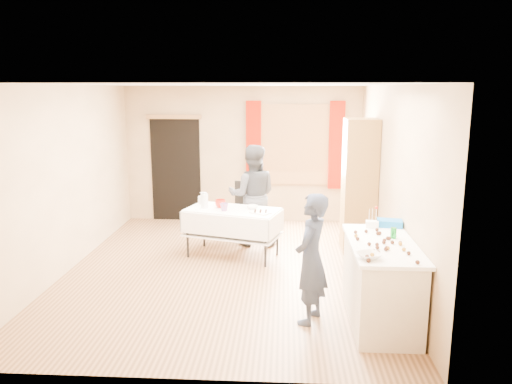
# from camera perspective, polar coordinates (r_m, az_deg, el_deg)

# --- Properties ---
(floor) EXTENTS (4.50, 5.50, 0.02)m
(floor) POSITION_cam_1_polar(r_m,az_deg,el_deg) (7.26, -3.36, -8.94)
(floor) COLOR #9E7047
(floor) RESTS_ON ground
(ceiling) EXTENTS (4.50, 5.50, 0.02)m
(ceiling) POSITION_cam_1_polar(r_m,az_deg,el_deg) (6.79, -3.64, 12.22)
(ceiling) COLOR white
(ceiling) RESTS_ON floor
(wall_back) EXTENTS (4.50, 0.02, 2.60)m
(wall_back) POSITION_cam_1_polar(r_m,az_deg,el_deg) (9.62, -1.55, 4.29)
(wall_back) COLOR tan
(wall_back) RESTS_ON floor
(wall_front) EXTENTS (4.50, 0.02, 2.60)m
(wall_front) POSITION_cam_1_polar(r_m,az_deg,el_deg) (4.25, -7.89, -5.55)
(wall_front) COLOR tan
(wall_front) RESTS_ON floor
(wall_left) EXTENTS (0.02, 5.50, 2.60)m
(wall_left) POSITION_cam_1_polar(r_m,az_deg,el_deg) (7.51, -20.88, 1.38)
(wall_left) COLOR tan
(wall_left) RESTS_ON floor
(wall_right) EXTENTS (0.02, 5.50, 2.60)m
(wall_right) POSITION_cam_1_polar(r_m,az_deg,el_deg) (7.01, 15.19, 1.04)
(wall_right) COLOR tan
(wall_right) RESTS_ON floor
(window_frame) EXTENTS (1.32, 0.06, 1.52)m
(window_frame) POSITION_cam_1_polar(r_m,az_deg,el_deg) (9.52, 4.45, 5.40)
(window_frame) COLOR olive
(window_frame) RESTS_ON wall_back
(window_pane) EXTENTS (1.20, 0.02, 1.40)m
(window_pane) POSITION_cam_1_polar(r_m,az_deg,el_deg) (9.51, 4.45, 5.39)
(window_pane) COLOR white
(window_pane) RESTS_ON wall_back
(curtain_left) EXTENTS (0.28, 0.06, 1.65)m
(curtain_left) POSITION_cam_1_polar(r_m,az_deg,el_deg) (9.49, -0.28, 5.41)
(curtain_left) COLOR #981000
(curtain_left) RESTS_ON wall_back
(curtain_right) EXTENTS (0.28, 0.06, 1.65)m
(curtain_right) POSITION_cam_1_polar(r_m,az_deg,el_deg) (9.52, 9.18, 5.28)
(curtain_right) COLOR #981000
(curtain_right) RESTS_ON wall_back
(doorway) EXTENTS (0.95, 0.04, 2.00)m
(doorway) POSITION_cam_1_polar(r_m,az_deg,el_deg) (9.83, -9.14, 2.54)
(doorway) COLOR black
(doorway) RESTS_ON floor
(door_lintel) EXTENTS (1.05, 0.06, 0.08)m
(door_lintel) POSITION_cam_1_polar(r_m,az_deg,el_deg) (9.69, -9.38, 8.48)
(door_lintel) COLOR olive
(door_lintel) RESTS_ON wall_back
(cabinet) EXTENTS (0.50, 0.60, 2.10)m
(cabinet) POSITION_cam_1_polar(r_m,az_deg,el_deg) (8.02, 11.70, 0.72)
(cabinet) COLOR olive
(cabinet) RESTS_ON floor
(counter) EXTENTS (0.71, 1.50, 0.91)m
(counter) POSITION_cam_1_polar(r_m,az_deg,el_deg) (5.77, 14.05, -9.97)
(counter) COLOR beige
(counter) RESTS_ON floor
(party_table) EXTENTS (1.57, 1.11, 0.75)m
(party_table) POSITION_cam_1_polar(r_m,az_deg,el_deg) (7.68, -2.68, -4.15)
(party_table) COLOR black
(party_table) RESTS_ON floor
(chair) EXTENTS (0.50, 0.50, 0.97)m
(chair) POSITION_cam_1_polar(r_m,az_deg,el_deg) (8.64, -1.56, -3.41)
(chair) COLOR black
(chair) RESTS_ON floor
(girl) EXTENTS (0.77, 0.72, 1.46)m
(girl) POSITION_cam_1_polar(r_m,az_deg,el_deg) (5.53, 6.31, -7.60)
(girl) COLOR #222B43
(girl) RESTS_ON floor
(woman) EXTENTS (0.85, 0.69, 1.67)m
(woman) POSITION_cam_1_polar(r_m,az_deg,el_deg) (8.17, -0.40, -0.38)
(woman) COLOR black
(woman) RESTS_ON floor
(soda_can) EXTENTS (0.09, 0.09, 0.12)m
(soda_can) POSITION_cam_1_polar(r_m,az_deg,el_deg) (5.79, 15.43, -4.54)
(soda_can) COLOR #107B22
(soda_can) RESTS_ON counter
(mixing_bowl) EXTENTS (0.39, 0.39, 0.06)m
(mixing_bowl) POSITION_cam_1_polar(r_m,az_deg,el_deg) (5.08, 12.75, -7.11)
(mixing_bowl) COLOR white
(mixing_bowl) RESTS_ON counter
(foam_block) EXTENTS (0.16, 0.12, 0.08)m
(foam_block) POSITION_cam_1_polar(r_m,az_deg,el_deg) (6.18, 13.13, -3.61)
(foam_block) COLOR white
(foam_block) RESTS_ON counter
(blue_basket) EXTENTS (0.33, 0.25, 0.08)m
(blue_basket) POSITION_cam_1_polar(r_m,az_deg,el_deg) (6.28, 15.02, -3.45)
(blue_basket) COLOR blue
(blue_basket) RESTS_ON counter
(pitcher) EXTENTS (0.12, 0.12, 0.22)m
(pitcher) POSITION_cam_1_polar(r_m,az_deg,el_deg) (7.68, -5.91, -1.02)
(pitcher) COLOR silver
(pitcher) RESTS_ON party_table
(cup_red) EXTENTS (0.20, 0.20, 0.13)m
(cup_red) POSITION_cam_1_polar(r_m,az_deg,el_deg) (7.69, -4.09, -1.33)
(cup_red) COLOR red
(cup_red) RESTS_ON party_table
(cup_rainbow) EXTENTS (0.23, 0.23, 0.12)m
(cup_rainbow) POSITION_cam_1_polar(r_m,az_deg,el_deg) (7.49, -3.66, -1.73)
(cup_rainbow) COLOR red
(cup_rainbow) RESTS_ON party_table
(small_bowl) EXTENTS (0.21, 0.21, 0.05)m
(small_bowl) POSITION_cam_1_polar(r_m,az_deg,el_deg) (7.61, -0.43, -1.73)
(small_bowl) COLOR white
(small_bowl) RESTS_ON party_table
(pastry_tray) EXTENTS (0.34, 0.32, 0.02)m
(pastry_tray) POSITION_cam_1_polar(r_m,az_deg,el_deg) (7.34, 0.52, -2.37)
(pastry_tray) COLOR white
(pastry_tray) RESTS_ON party_table
(bottle) EXTENTS (0.16, 0.16, 0.19)m
(bottle) POSITION_cam_1_polar(r_m,az_deg,el_deg) (7.96, -6.22, -0.68)
(bottle) COLOR white
(bottle) RESTS_ON party_table
(cake_balls) EXTENTS (0.51, 1.15, 0.04)m
(cake_balls) POSITION_cam_1_polar(r_m,az_deg,el_deg) (5.50, 14.28, -5.80)
(cake_balls) COLOR #3F2314
(cake_balls) RESTS_ON counter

